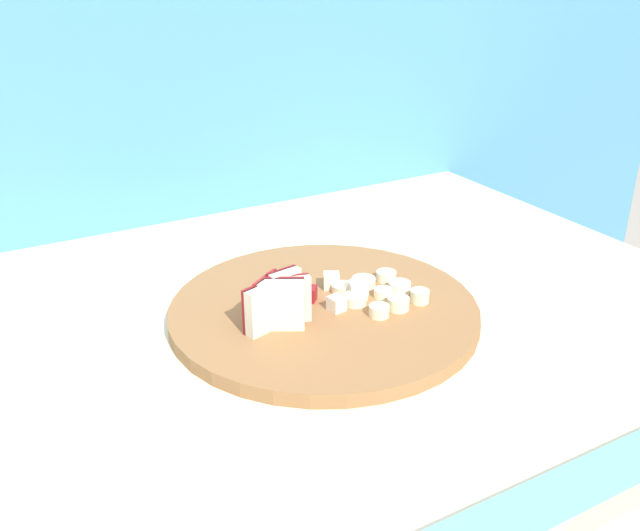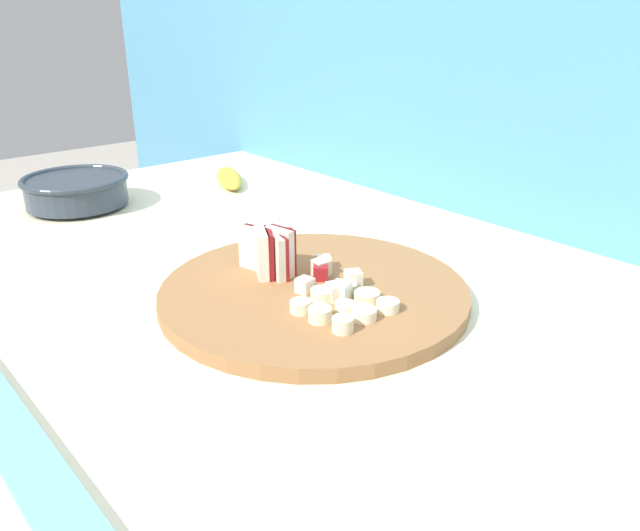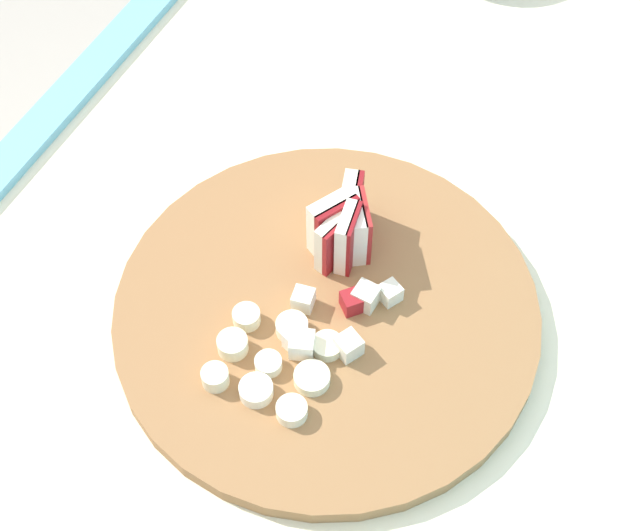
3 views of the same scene
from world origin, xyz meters
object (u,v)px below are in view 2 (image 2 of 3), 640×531
object	(u,v)px
cutting_board	(314,292)
ceramic_bowl	(76,189)
apple_wedge_fan	(270,251)
banana_peel	(229,178)
apple_dice_pile	(330,279)
banana_slice_rows	(344,305)

from	to	relation	value
cutting_board	ceramic_bowl	size ratio (longest dim) A/B	2.05
ceramic_bowl	apple_wedge_fan	bearing A→B (deg)	6.86
apple_wedge_fan	ceramic_bowl	bearing A→B (deg)	-173.14
ceramic_bowl	banana_peel	distance (m)	0.29
apple_wedge_fan	apple_dice_pile	bearing A→B (deg)	19.46
apple_wedge_fan	apple_dice_pile	xyz separation A→B (m)	(0.08, 0.03, -0.02)
apple_wedge_fan	cutting_board	bearing A→B (deg)	12.21
apple_wedge_fan	banana_slice_rows	xyz separation A→B (m)	(0.14, -0.00, -0.02)
apple_wedge_fan	banana_peel	bearing A→B (deg)	152.76
cutting_board	banana_slice_rows	distance (m)	0.07
apple_wedge_fan	banana_slice_rows	bearing A→B (deg)	-0.92
cutting_board	banana_slice_rows	world-z (taller)	banana_slice_rows
cutting_board	apple_wedge_fan	size ratio (longest dim) A/B	4.40
banana_slice_rows	ceramic_bowl	size ratio (longest dim) A/B	0.57
apple_wedge_fan	ceramic_bowl	world-z (taller)	apple_wedge_fan
apple_wedge_fan	apple_dice_pile	world-z (taller)	apple_wedge_fan
cutting_board	apple_wedge_fan	xyz separation A→B (m)	(-0.07, -0.01, 0.04)
cutting_board	banana_slice_rows	xyz separation A→B (m)	(0.07, -0.02, 0.01)
banana_slice_rows	apple_wedge_fan	bearing A→B (deg)	179.08
apple_dice_pile	banana_slice_rows	bearing A→B (deg)	-28.30
apple_dice_pile	ceramic_bowl	xyz separation A→B (m)	(-0.56, -0.09, 0.01)
cutting_board	apple_dice_pile	bearing A→B (deg)	46.23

